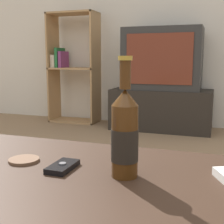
{
  "coord_description": "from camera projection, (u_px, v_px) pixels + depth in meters",
  "views": [
    {
      "loc": [
        0.37,
        -0.58,
        0.76
      ],
      "look_at": [
        0.03,
        0.4,
        0.58
      ],
      "focal_mm": 50.0,
      "sensor_mm": 36.0,
      "label": 1
    }
  ],
  "objects": [
    {
      "name": "beer_bottle",
      "position": [
        125.0,
        134.0,
        0.73
      ],
      "size": [
        0.06,
        0.06,
        0.28
      ],
      "color": "#47280F",
      "rests_on": "coffee_table"
    },
    {
      "name": "television",
      "position": [
        162.0,
        59.0,
        3.26
      ],
      "size": [
        0.8,
        0.41,
        0.64
      ],
      "color": "#2D2D2D",
      "rests_on": "tv_stand"
    },
    {
      "name": "back_wall",
      "position": [
        188.0,
        8.0,
        3.38
      ],
      "size": [
        8.0,
        0.05,
        2.6
      ],
      "color": "silver",
      "rests_on": "ground_plane"
    },
    {
      "name": "tv_stand",
      "position": [
        161.0,
        110.0,
        3.36
      ],
      "size": [
        1.06,
        0.45,
        0.43
      ],
      "color": "#28231E",
      "rests_on": "ground_plane"
    },
    {
      "name": "bookshelf",
      "position": [
        72.0,
        67.0,
        3.71
      ],
      "size": [
        0.58,
        0.3,
        1.29
      ],
      "color": "tan",
      "rests_on": "ground_plane"
    },
    {
      "name": "coaster",
      "position": [
        24.0,
        160.0,
        0.85
      ],
      "size": [
        0.08,
        0.08,
        0.01
      ],
      "color": "brown",
      "rests_on": "coffee_table"
    },
    {
      "name": "coffee_table",
      "position": [
        44.0,
        209.0,
        0.71
      ],
      "size": [
        1.38,
        0.71,
        0.48
      ],
      "color": "#332116",
      "rests_on": "ground_plane"
    },
    {
      "name": "cell_phone",
      "position": [
        62.0,
        166.0,
        0.79
      ],
      "size": [
        0.05,
        0.1,
        0.02
      ],
      "rotation": [
        0.0,
        0.0,
        -0.01
      ],
      "color": "black",
      "rests_on": "coffee_table"
    }
  ]
}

